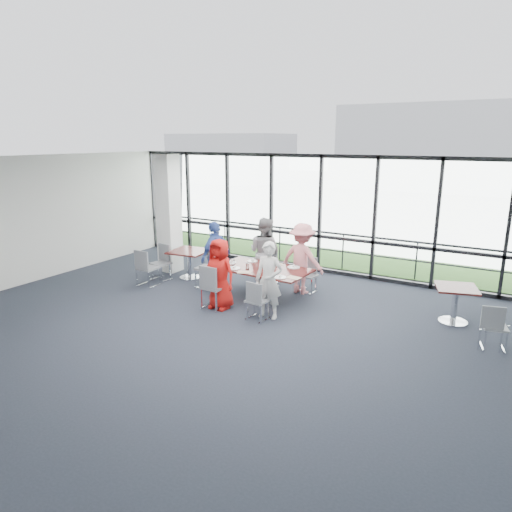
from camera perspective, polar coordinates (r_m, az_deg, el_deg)
The scene contains 40 objects.
floor at distance 8.73m, azimuth -5.28°, elevation -9.96°, with size 12.00×10.00×0.02m, color #232932.
ceiling at distance 7.96m, azimuth -5.82°, elevation 11.58°, with size 12.00×10.00×0.04m, color silver.
wall_left at distance 12.62m, azimuth -28.30°, elevation 3.66°, with size 0.10×10.00×3.20m, color silver.
curtain_wall_back at distance 12.51m, azimuth 7.99°, elevation 5.17°, with size 12.00×0.10×3.20m, color white.
structural_column at distance 12.71m, azimuth -10.87°, elevation 5.19°, with size 0.50×0.50×3.20m, color white.
apron at distance 17.46m, azimuth 14.11°, elevation 2.09°, with size 80.00×70.00×0.02m, color slate.
grass_strip at distance 15.59m, azimuth 12.02°, elevation 0.86°, with size 80.00×5.00×0.01m, color #2F511C.
hangar_aux at distance 41.26m, azimuth -3.14°, elevation 12.23°, with size 10.00×6.00×4.00m, color silver.
guard_rail at distance 13.27m, azimuth 8.81°, elevation 0.83°, with size 0.06×0.06×12.00m, color #2D2D33.
main_table at distance 10.34m, azimuth 0.84°, elevation -2.11°, with size 2.17×1.27×0.75m.
side_table_left at distance 12.08m, azimuth -8.33°, elevation 0.20°, with size 1.04×1.04×0.75m.
side_table_right at distance 9.89m, azimuth 23.71°, elevation -4.29°, with size 0.95×0.95×0.75m.
diner_near_left at distance 9.83m, azimuth -4.56°, elevation -2.25°, with size 0.75×0.49×1.54m, color red.
diner_near_right at distance 9.27m, azimuth 1.62°, elevation -3.06°, with size 0.58×0.43×1.60m, color silver.
diner_far_left at distance 11.26m, azimuth 1.07°, elevation 0.47°, with size 0.84×0.52×1.74m, color gray.
diner_far_right at distance 10.81m, azimuth 5.77°, elevation -0.33°, with size 1.09×0.56×1.69m, color pink.
diner_end at distance 11.01m, azimuth -5.06°, elevation -0.02°, with size 0.99×0.54×1.69m, color #3855A8.
chair_main_nl at distance 9.92m, azimuth -5.28°, elevation -3.87°, with size 0.47×0.47×0.96m, color slate, non-canonical shape.
chair_main_nr at distance 9.27m, azimuth 0.20°, elevation -5.61°, with size 0.40×0.40×0.81m, color slate, non-canonical shape.
chair_main_fl at distance 11.58m, azimuth 1.51°, elevation -1.36°, with size 0.43×0.43×0.87m, color slate, non-canonical shape.
chair_main_fr at distance 11.01m, azimuth 6.51°, elevation -2.45°, with size 0.40×0.40×0.81m, color slate, non-canonical shape.
chair_main_end at distance 11.32m, azimuth -6.13°, elevation -1.50°, with size 0.48×0.48×0.99m, color slate, non-canonical shape.
chair_spare_la at distance 11.68m, azimuth -13.37°, elevation -1.49°, with size 0.45×0.45×0.92m, color slate, non-canonical shape.
chair_spare_lb at distance 12.10m, azimuth -11.83°, elevation -0.91°, with size 0.44×0.44×0.89m, color slate, non-canonical shape.
chair_spare_r at distance 9.07m, azimuth 27.69°, elevation -7.85°, with size 0.39×0.39×0.81m, color slate, non-canonical shape.
plate_nl at distance 10.28m, azimuth -2.77°, elevation -1.54°, with size 0.28×0.28×0.01m, color white.
plate_nr at distance 9.62m, azimuth 3.01°, elevation -2.68°, with size 0.27×0.27×0.01m, color white.
plate_fl at distance 10.87m, azimuth -0.45°, elevation -0.64°, with size 0.25×0.25×0.01m, color white.
plate_fr at distance 10.40m, azimuth 4.72°, elevation -1.40°, with size 0.28×0.28×0.01m, color white.
plate_end at distance 10.74m, azimuth -3.19°, elevation -0.85°, with size 0.26×0.26×0.01m, color white.
tumbler_a at distance 10.19m, azimuth -1.09°, elevation -1.28°, with size 0.07×0.07×0.15m, color white.
tumbler_b at distance 9.93m, azimuth 1.47°, elevation -1.70°, with size 0.08×0.08×0.15m, color white.
tumbler_c at distance 10.50m, azimuth 1.53°, elevation -0.83°, with size 0.07×0.07×0.14m, color white.
tumbler_d at distance 10.54m, azimuth -2.88°, elevation -0.80°, with size 0.07×0.07×0.14m, color white.
menu_a at distance 10.00m, azimuth -1.45°, elevation -2.03°, with size 0.30×0.21×0.00m, color white.
menu_b at distance 9.65m, azimuth 4.71°, elevation -2.70°, with size 0.30×0.21×0.00m, color white.
menu_c at distance 10.60m, azimuth 2.61°, elevation -1.08°, with size 0.29×0.20×0.00m, color white.
condiment_caddy at distance 10.28m, azimuth 1.46°, elevation -1.47°, with size 0.10×0.07×0.04m, color black.
ketchup_bottle at distance 10.33m, azimuth 1.21°, elevation -0.97°, with size 0.06×0.06×0.18m, color maroon.
green_bottle at distance 10.30m, azimuth 1.14°, elevation -0.97°, with size 0.05×0.05×0.20m, color #1A7920.
Camera 1 is at (4.68, -6.43, 3.59)m, focal length 32.00 mm.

